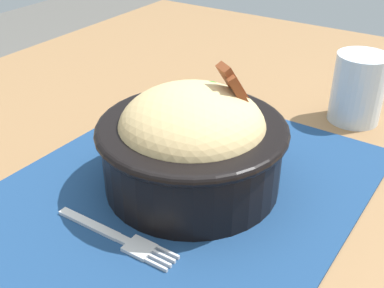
# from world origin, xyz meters

# --- Properties ---
(table) EXTENTS (1.36, 0.97, 0.71)m
(table) POSITION_xyz_m (0.00, 0.00, 0.65)
(table) COLOR olive
(table) RESTS_ON ground_plane
(placemat) EXTENTS (0.44, 0.35, 0.00)m
(placemat) POSITION_xyz_m (-0.02, 0.02, 0.71)
(placemat) COLOR navy
(placemat) RESTS_ON table
(bowl) EXTENTS (0.21, 0.21, 0.13)m
(bowl) POSITION_xyz_m (-0.04, 0.02, 0.76)
(bowl) COLOR black
(bowl) RESTS_ON placemat
(fork) EXTENTS (0.02, 0.13, 0.00)m
(fork) POSITION_xyz_m (0.07, 0.01, 0.71)
(fork) COLOR silver
(fork) RESTS_ON placemat
(drinking_glass) EXTENTS (0.07, 0.07, 0.09)m
(drinking_glass) POSITION_xyz_m (-0.29, 0.12, 0.75)
(drinking_glass) COLOR silver
(drinking_glass) RESTS_ON table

